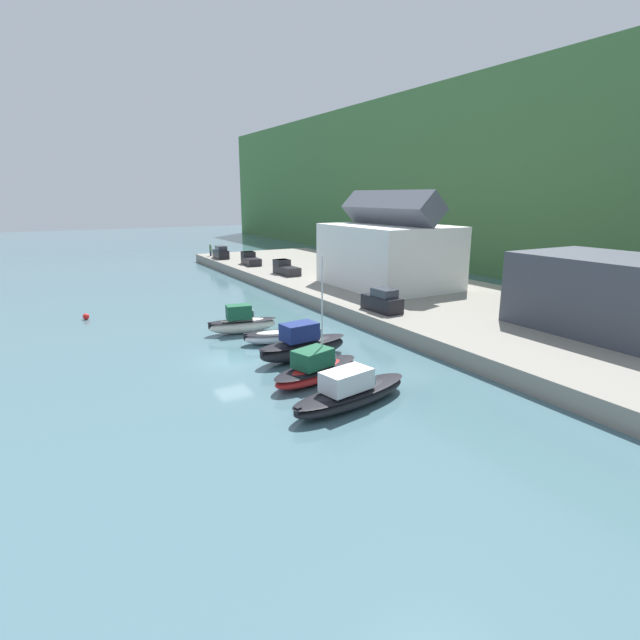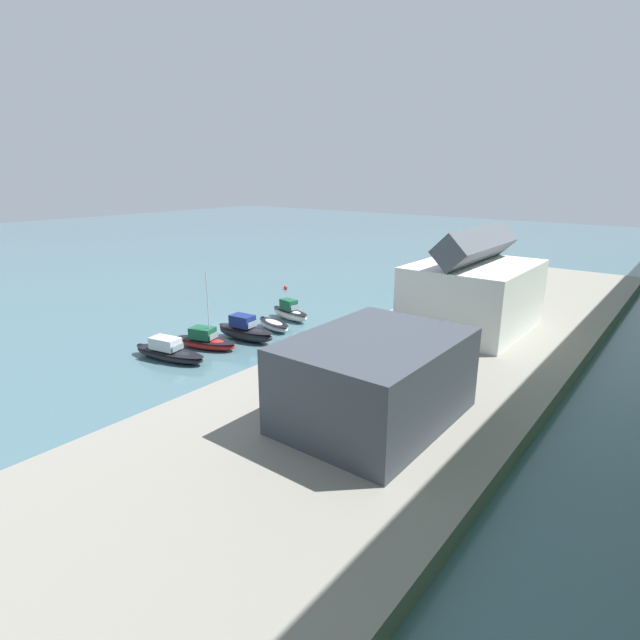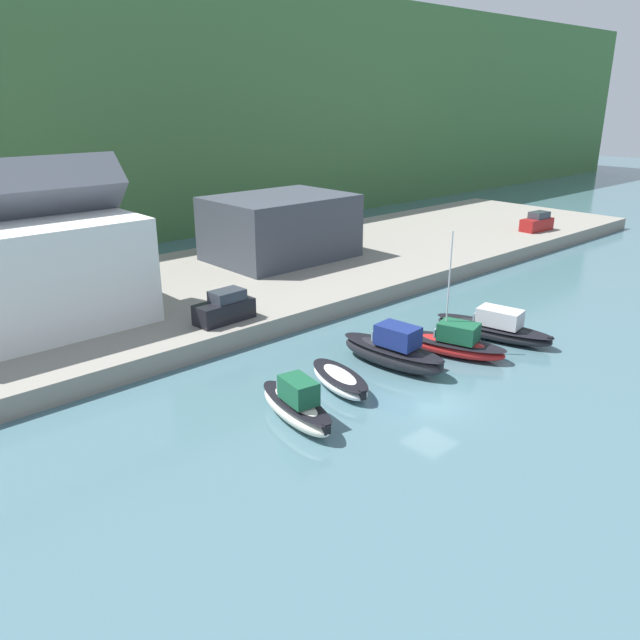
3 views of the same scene
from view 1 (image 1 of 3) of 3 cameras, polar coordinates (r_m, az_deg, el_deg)
The scene contains 15 objects.
ground_plane at distance 37.54m, azimuth -10.00°, elevation -4.64°, with size 320.00×320.00×0.00m, color #476B75.
quay_promenade at distance 50.95m, azimuth 17.41°, elevation 0.72°, with size 114.18×22.73×1.38m.
harbor_clubhouse at distance 59.52m, azimuth 7.84°, elevation 7.75°, with size 15.00×11.19×11.09m.
yacht_club_building at distance 45.43m, azimuth 30.09°, elevation 2.61°, with size 12.93×9.44×5.95m.
moored_boat_0 at distance 44.67m, azimuth -8.92°, elevation -0.31°, with size 2.78×6.35×2.55m.
moored_boat_1 at distance 41.32m, azimuth -5.08°, elevation -1.89°, with size 3.27×5.72×1.06m.
moored_boat_2 at distance 37.16m, azimuth -1.98°, elevation -2.94°, with size 3.10×7.65×2.80m.
moored_boat_3 at distance 32.90m, azimuth -0.48°, elevation -5.65°, with size 4.31×7.53×8.21m.
moored_boat_4 at distance 29.24m, azimuth 3.50°, elevation -8.29°, with size 3.89×8.81×2.25m.
parked_car_0 at distance 87.24m, azimuth -11.26°, elevation 7.52°, with size 4.28×2.00×2.16m.
parked_car_2 at distance 46.70m, azimuth 7.13°, elevation 2.11°, with size 4.27×1.98×2.16m.
pickup_truck_0 at distance 78.77m, azimuth -7.99°, elevation 6.90°, with size 4.87×2.35×1.90m.
pickup_truck_1 at distance 68.56m, azimuth -4.01°, elevation 5.93°, with size 4.78×2.11×1.90m.
person_on_quay at distance 91.08m, azimuth -12.41°, elevation 7.85°, with size 0.40×0.40×2.14m.
mooring_buoy_0 at distance 54.17m, azimuth -25.18°, elevation 0.36°, with size 0.61×0.61×0.61m.
Camera 1 is at (33.66, -11.57, 11.94)m, focal length 28.00 mm.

